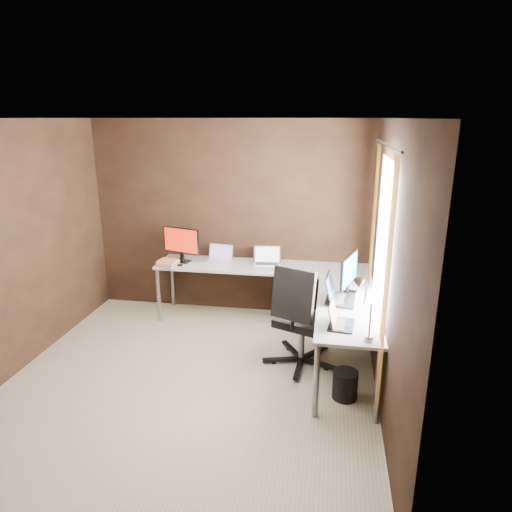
{
  "coord_description": "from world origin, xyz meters",
  "views": [
    {
      "loc": [
        1.29,
        -3.86,
        2.51
      ],
      "look_at": [
        0.49,
        0.95,
        1.02
      ],
      "focal_mm": 32.0,
      "sensor_mm": 36.0,
      "label": 1
    }
  ],
  "objects": [
    {
      "name": "room",
      "position": [
        0.34,
        0.07,
        1.28
      ],
      "size": [
        3.6,
        3.6,
        2.5
      ],
      "color": "beige",
      "rests_on": "ground"
    },
    {
      "name": "desk",
      "position": [
        0.84,
        1.04,
        0.68
      ],
      "size": [
        2.65,
        2.25,
        0.73
      ],
      "color": "silver",
      "rests_on": "ground"
    },
    {
      "name": "drawer_pedestal",
      "position": [
        1.43,
        1.15,
        0.3
      ],
      "size": [
        0.42,
        0.5,
        0.6
      ],
      "primitive_type": "cube",
      "color": "silver",
      "rests_on": "ground"
    },
    {
      "name": "monitor_left",
      "position": [
        -0.57,
        1.5,
        0.98
      ],
      "size": [
        0.5,
        0.2,
        0.44
      ],
      "rotation": [
        0.0,
        0.0,
        -0.27
      ],
      "color": "black",
      "rests_on": "desk"
    },
    {
      "name": "monitor_right",
      "position": [
        1.51,
        0.71,
        0.97
      ],
      "size": [
        0.2,
        0.5,
        0.42
      ],
      "rotation": [
        0.0,
        0.0,
        1.26
      ],
      "color": "black",
      "rests_on": "desk"
    },
    {
      "name": "laptop_white",
      "position": [
        -0.09,
        1.57,
        0.78
      ],
      "size": [
        0.35,
        0.27,
        0.21
      ],
      "rotation": [
        0.0,
        0.0,
        -0.15
      ],
      "color": "silver",
      "rests_on": "desk"
    },
    {
      "name": "laptop_silver",
      "position": [
        0.53,
        1.54,
        0.78
      ],
      "size": [
        0.37,
        0.28,
        0.23
      ],
      "rotation": [
        0.0,
        0.0,
        0.11
      ],
      "color": "silver",
      "rests_on": "desk"
    },
    {
      "name": "laptop_black_big",
      "position": [
        1.39,
        0.51,
        0.79
      ],
      "size": [
        0.32,
        0.43,
        0.27
      ],
      "rotation": [
        0.0,
        0.0,
        1.48
      ],
      "color": "black",
      "rests_on": "desk"
    },
    {
      "name": "laptop_black_small",
      "position": [
        1.4,
        -0.08,
        0.78
      ],
      "size": [
        0.25,
        0.33,
        0.21
      ],
      "rotation": [
        0.0,
        0.0,
        1.45
      ],
      "color": "black",
      "rests_on": "desk"
    },
    {
      "name": "book_stack",
      "position": [
        -0.68,
        1.3,
        0.77
      ],
      "size": [
        0.3,
        0.27,
        0.08
      ],
      "rotation": [
        0.0,
        0.0,
        -0.24
      ],
      "color": "tan",
      "rests_on": "desk"
    },
    {
      "name": "mouse_left",
      "position": [
        -0.53,
        1.3,
        0.75
      ],
      "size": [
        0.09,
        0.07,
        0.03
      ],
      "primitive_type": "ellipsoid",
      "rotation": [
        0.0,
        0.0,
        -0.26
      ],
      "color": "black",
      "rests_on": "desk"
    },
    {
      "name": "mouse_corner",
      "position": [
        1.05,
        1.3,
        0.74
      ],
      "size": [
        0.09,
        0.07,
        0.03
      ],
      "primitive_type": "ellipsoid",
      "rotation": [
        0.0,
        0.0,
        0.32
      ],
      "color": "black",
      "rests_on": "desk"
    },
    {
      "name": "desk_lamp",
      "position": [
        1.59,
        -0.29,
        1.06
      ],
      "size": [
        0.18,
        0.2,
        0.52
      ],
      "rotation": [
        0.0,
        0.0,
        0.18
      ],
      "color": "slate",
      "rests_on": "desk"
    },
    {
      "name": "office_chair",
      "position": [
        1.04,
        0.46,
        0.33
      ],
      "size": [
        0.62,
        0.66,
        1.11
      ],
      "rotation": [
        0.0,
        0.0,
        -0.38
      ],
      "color": "black",
      "rests_on": "ground"
    },
    {
      "name": "wastebasket",
      "position": [
        1.5,
        -0.08,
        0.13
      ],
      "size": [
        0.31,
        0.31,
        0.27
      ],
      "primitive_type": "cylinder",
      "rotation": [
        0.0,
        0.0,
        0.41
      ],
      "color": "black",
      "rests_on": "ground"
    }
  ]
}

